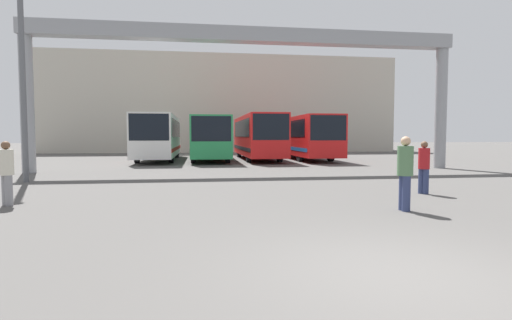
# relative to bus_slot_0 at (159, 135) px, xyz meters

# --- Properties ---
(ground_plane) EXTENTS (200.00, 200.00, 0.00)m
(ground_plane) POSITION_rel_bus_slot_0_xyz_m (5.34, -24.80, -1.80)
(ground_plane) COLOR #514F4C
(building_backdrop) EXTENTS (37.88, 12.00, 10.34)m
(building_backdrop) POSITION_rel_bus_slot_0_xyz_m (5.34, 18.52, 3.37)
(building_backdrop) COLOR #B7B2A3
(building_backdrop) RESTS_ON ground
(overhead_gantry) EXTENTS (21.39, 0.80, 7.08)m
(overhead_gantry) POSITION_rel_bus_slot_0_xyz_m (5.34, -9.38, 3.94)
(overhead_gantry) COLOR gray
(overhead_gantry) RESTS_ON ground
(bus_slot_0) EXTENTS (2.49, 11.54, 3.12)m
(bus_slot_0) POSITION_rel_bus_slot_0_xyz_m (0.00, 0.00, 0.00)
(bus_slot_0) COLOR silver
(bus_slot_0) RESTS_ON ground
(bus_slot_1) EXTENTS (2.57, 10.01, 3.00)m
(bus_slot_1) POSITION_rel_bus_slot_0_xyz_m (3.56, -0.76, -0.07)
(bus_slot_1) COLOR #268C4C
(bus_slot_1) RESTS_ON ground
(bus_slot_2) EXTENTS (2.44, 11.49, 3.17)m
(bus_slot_2) POSITION_rel_bus_slot_0_xyz_m (7.12, -0.02, 0.03)
(bus_slot_2) COLOR red
(bus_slot_2) RESTS_ON ground
(bus_slot_3) EXTENTS (2.51, 12.38, 3.11)m
(bus_slot_3) POSITION_rel_bus_slot_0_xyz_m (10.68, 0.42, -0.01)
(bus_slot_3) COLOR red
(bus_slot_3) RESTS_ON ground
(pedestrian_far_center) EXTENTS (0.33, 0.33, 1.58)m
(pedestrian_far_center) POSITION_rel_bus_slot_0_xyz_m (9.51, -18.25, -0.96)
(pedestrian_far_center) COLOR navy
(pedestrian_far_center) RESTS_ON ground
(pedestrian_mid_right) EXTENTS (0.33, 0.33, 1.61)m
(pedestrian_mid_right) POSITION_rel_bus_slot_0_xyz_m (-1.90, -18.68, -0.95)
(pedestrian_mid_right) COLOR gray
(pedestrian_mid_right) RESTS_ON ground
(pedestrian_near_right) EXTENTS (0.36, 0.36, 1.73)m
(pedestrian_near_right) POSITION_rel_bus_slot_0_xyz_m (7.56, -20.72, -0.89)
(pedestrian_near_right) COLOR navy
(pedestrian_near_right) RESTS_ON ground
(lamp_post) EXTENTS (0.36, 0.36, 8.28)m
(lamp_post) POSITION_rel_bus_slot_0_xyz_m (-3.61, -13.32, 2.70)
(lamp_post) COLOR #595B60
(lamp_post) RESTS_ON ground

